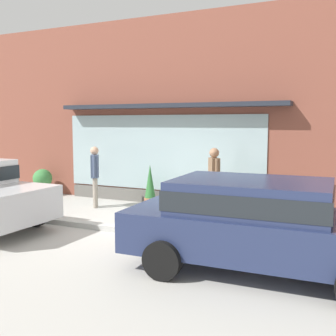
% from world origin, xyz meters
% --- Properties ---
extents(ground_plane, '(60.00, 60.00, 0.00)m').
position_xyz_m(ground_plane, '(0.00, 0.00, 0.00)').
color(ground_plane, '#B2AFA8').
extents(curb_strip, '(14.00, 0.24, 0.12)m').
position_xyz_m(curb_strip, '(0.00, -0.20, 0.06)').
color(curb_strip, '#B2B2AD').
rests_on(curb_strip, ground_plane).
extents(storefront, '(14.00, 0.81, 5.36)m').
position_xyz_m(storefront, '(-0.00, 3.19, 2.62)').
color(storefront, brown).
rests_on(storefront, ground_plane).
extents(fire_hydrant, '(0.41, 0.37, 0.97)m').
position_xyz_m(fire_hydrant, '(1.03, 1.00, 0.49)').
color(fire_hydrant, '#B2B2B7').
rests_on(fire_hydrant, ground_plane).
extents(pedestrian_with_handbag, '(0.45, 0.59, 1.75)m').
position_xyz_m(pedestrian_with_handbag, '(1.79, 1.71, 1.03)').
color(pedestrian_with_handbag, brown).
rests_on(pedestrian_with_handbag, ground_plane).
extents(pedestrian_passerby, '(0.34, 0.45, 1.70)m').
position_xyz_m(pedestrian_passerby, '(-1.65, 1.70, 1.00)').
color(pedestrian_passerby, '#9E9384').
rests_on(pedestrian_passerby, ground_plane).
extents(parked_car_navy, '(4.39, 2.11, 1.46)m').
position_xyz_m(parked_car_navy, '(3.55, -1.28, 0.84)').
color(parked_car_navy, navy).
rests_on(parked_car_navy, ground_plane).
extents(potted_plant_low_front, '(0.34, 0.34, 1.19)m').
position_xyz_m(potted_plant_low_front, '(-0.36, 2.53, 0.57)').
color(potted_plant_low_front, '#9E6042').
rests_on(potted_plant_low_front, ground_plane).
extents(potted_plant_corner_tall, '(0.39, 0.39, 0.64)m').
position_xyz_m(potted_plant_corner_tall, '(3.20, 2.32, 0.34)').
color(potted_plant_corner_tall, '#B7B2A3').
rests_on(potted_plant_corner_tall, ground_plane).
extents(potted_plant_doorstep, '(0.35, 0.35, 0.90)m').
position_xyz_m(potted_plant_doorstep, '(2.24, 2.45, 0.44)').
color(potted_plant_doorstep, '#B7B2A3').
rests_on(potted_plant_doorstep, ground_plane).
extents(potted_plant_window_right, '(0.61, 0.61, 0.86)m').
position_xyz_m(potted_plant_window_right, '(-4.30, 2.54, 0.49)').
color(potted_plant_window_right, '#9E6042').
rests_on(potted_plant_window_right, ground_plane).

